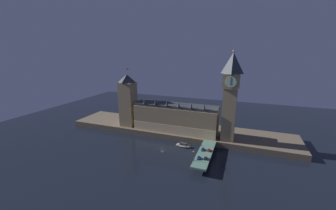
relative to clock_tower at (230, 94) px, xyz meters
The scene contains 14 objects.
ground_plane 71.86m from the clock_tower, 151.56° to the right, with size 400.00×400.00×0.00m, color black.
embankment 66.12m from the clock_tower, 166.21° to the left, with size 220.00×42.00×5.08m.
parliament_hall 55.08m from the clock_tower, behind, with size 78.51×19.24×31.29m.
clock_tower is the anchor object (origin of this frame).
victoria_tower 98.92m from the clock_tower, behind, with size 14.28×14.28×58.03m.
bridge 53.32m from the clock_tower, 112.32° to the right, with size 10.52×46.00×5.52m.
car_northbound_lead 50.30m from the clock_tower, 118.26° to the right, with size 1.99×4.69×1.44m.
car_northbound_trail 59.31m from the clock_tower, 109.89° to the right, with size 1.97×4.30×1.47m.
car_southbound_lead 57.44m from the clock_tower, 104.58° to the right, with size 2.08×3.89×1.51m.
car_southbound_trail 48.91m from the clock_tower, 110.83° to the right, with size 1.97×4.06×1.38m.
pedestrian_near_rail 62.04m from the clock_tower, 111.22° to the right, with size 0.38×0.38×1.67m.
pedestrian_far_rail 47.74m from the clock_tower, 128.30° to the right, with size 0.38×0.38×1.57m.
street_lamp_near 60.70m from the clock_tower, 111.24° to the right, with size 1.34×0.60×7.34m.
boat_upstream 57.81m from the clock_tower, 153.15° to the right, with size 13.41×5.09×3.46m.
Camera 1 is at (60.24, -145.06, 77.83)m, focal length 22.00 mm.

